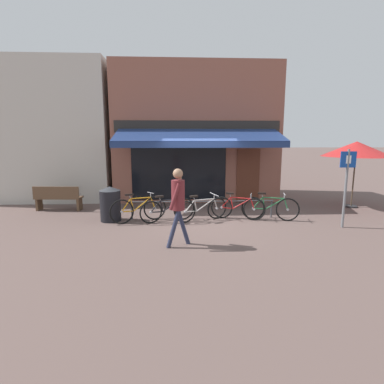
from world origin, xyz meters
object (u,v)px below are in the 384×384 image
Objects in this scene: bicycle_silver at (201,209)px; pedestrian_adult at (178,198)px; bicycle_red at (238,207)px; parking_sign at (346,180)px; bicycle_orange at (139,209)px; cafe_parasol at (356,149)px; park_bench at (58,198)px; litter_bin at (110,204)px; bicycle_green at (270,208)px; bicycle_black at (168,210)px.

pedestrian_adult reaches higher than bicycle_silver.
bicycle_red is 0.75× the size of parking_sign.
bicycle_orange is at bearing 110.02° from pedestrian_adult.
cafe_parasol reaches higher than park_bench.
pedestrian_adult is at bearing -48.22° from litter_bin.
litter_bin is (-3.93, 0.00, 0.16)m from bicycle_red.
cafe_parasol is (6.41, 3.75, 0.97)m from pedestrian_adult.
parking_sign is at bearing -124.76° from cafe_parasol.
bicycle_silver is at bearing -3.46° from litter_bin.
bicycle_silver is 6.17m from cafe_parasol.
bicycle_orange is 1.00× the size of bicycle_red.
bicycle_silver is 1.16m from bicycle_red.
bicycle_orange is at bearing -166.75° from bicycle_green.
park_bench reaches higher than bicycle_silver.
park_bench is (-2.13, 1.45, -0.07)m from litter_bin.
parking_sign is 3.14m from cafe_parasol.
bicycle_black is 1.03m from bicycle_silver.
bicycle_green is 3.63m from pedestrian_adult.
park_bench is at bearing 135.69° from bicycle_black.
litter_bin is 0.48× the size of parking_sign.
litter_bin is 0.44× the size of cafe_parasol.
bicycle_orange is at bearing 154.96° from bicycle_black.
parking_sign is (4.98, -0.85, 0.99)m from bicycle_black.
bicycle_black is at bearing -166.15° from cafe_parasol.
cafe_parasol reaches higher than bicycle_red.
bicycle_black is at bearing -6.76° from litter_bin.
bicycle_orange reaches higher than bicycle_red.
bicycle_black is 0.97× the size of bicycle_green.
park_bench is at bearing -175.20° from bicycle_red.
bicycle_red is at bearing -22.48° from bicycle_orange.
litter_bin reaches higher than bicycle_green.
cafe_parasol is at bearing 9.71° from litter_bin.
cafe_parasol is (6.72, 1.66, 1.75)m from bicycle_black.
litter_bin reaches higher than bicycle_orange.
pedestrian_adult is at bearing -86.35° from bicycle_orange.
bicycle_black is at bearing -29.12° from bicycle_orange.
litter_bin is (-2.78, 0.17, 0.17)m from bicycle_silver.
pedestrian_adult reaches higher than bicycle_red.
bicycle_green is at bearing -9.06° from park_bench.
cafe_parasol is (4.54, 1.45, 1.75)m from bicycle_red.
bicycle_green is 7.21m from park_bench.
pedestrian_adult reaches higher than park_bench.
bicycle_red is (3.06, 0.15, -0.02)m from bicycle_orange.
bicycle_red is 0.99m from bicycle_green.
bicycle_green reaches higher than bicycle_red.
bicycle_black is 3.15m from bicycle_green.
pedestrian_adult is (-1.87, -2.30, 0.78)m from bicycle_red.
cafe_parasol reaches higher than bicycle_black.
parking_sign is 9.25m from park_bench.
bicycle_red is 1.55× the size of litter_bin.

